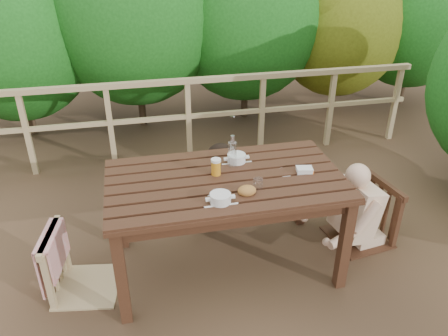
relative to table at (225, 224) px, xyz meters
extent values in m
plane|color=brown|center=(0.00, 0.00, -0.41)|extent=(60.00, 60.00, 0.00)
cube|color=#341D11|center=(0.00, 0.00, 0.00)|extent=(1.79, 1.01, 0.83)
cube|color=tan|center=(-1.12, -0.03, 0.08)|extent=(0.57, 0.57, 1.00)
cube|color=#341D11|center=(0.16, 0.84, -0.01)|extent=(0.51, 0.51, 0.82)
cube|color=#341D11|center=(1.26, 0.09, 0.10)|extent=(0.58, 0.58, 1.02)
cube|color=tan|center=(0.00, 2.00, 0.09)|extent=(5.60, 0.10, 1.01)
cylinder|color=silver|center=(-0.11, -0.32, 0.46)|extent=(0.25, 0.25, 0.08)
cylinder|color=white|center=(0.14, 0.23, 0.46)|extent=(0.25, 0.25, 0.08)
ellipsoid|color=#9A6626|center=(0.10, -0.25, 0.45)|extent=(0.13, 0.10, 0.08)
cylinder|color=gold|center=(-0.06, 0.06, 0.49)|extent=(0.08, 0.08, 0.15)
cylinder|color=white|center=(0.09, 0.16, 0.55)|extent=(0.07, 0.07, 0.28)
cylinder|color=white|center=(0.20, -0.18, 0.46)|extent=(0.07, 0.07, 0.08)
cube|color=white|center=(0.62, -0.04, 0.44)|extent=(0.14, 0.11, 0.05)
camera|label=1|loc=(-0.63, -2.82, 2.10)|focal=35.45mm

